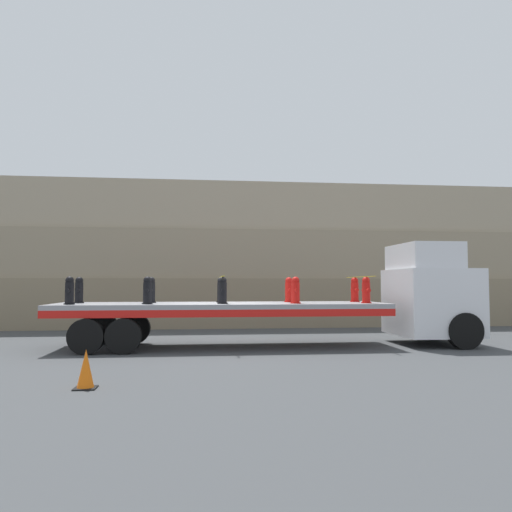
{
  "coord_description": "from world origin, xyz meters",
  "views": [
    {
      "loc": [
        -0.61,
        -14.56,
        1.82
      ],
      "look_at": [
        1.0,
        0.0,
        2.65
      ],
      "focal_mm": 35.0,
      "sensor_mm": 36.0,
      "label": 1
    }
  ],
  "objects": [
    {
      "name": "fire_hydrant_red_near_4",
      "position": [
        4.15,
        -0.54,
        1.64
      ],
      "size": [
        0.29,
        0.53,
        0.76
      ],
      "color": "red",
      "rests_on": "flatbed_trailer"
    },
    {
      "name": "fire_hydrant_black_near_1",
      "position": [
        -2.08,
        -0.54,
        1.64
      ],
      "size": [
        0.29,
        0.53,
        0.76
      ],
      "color": "black",
      "rests_on": "flatbed_trailer"
    },
    {
      "name": "rock_cliff",
      "position": [
        0.0,
        7.58,
        3.1
      ],
      "size": [
        60.0,
        3.3,
        6.19
      ],
      "color": "#84755B",
      "rests_on": "ground_plane"
    },
    {
      "name": "cargo_strap_rear",
      "position": [
        0.0,
        0.0,
        2.04
      ],
      "size": [
        0.05,
        2.65,
        0.01
      ],
      "color": "yellow",
      "rests_on": "fire_hydrant_black_near_2"
    },
    {
      "name": "cargo_strap_middle",
      "position": [
        4.15,
        0.0,
        2.04
      ],
      "size": [
        0.05,
        2.65,
        0.01
      ],
      "color": "yellow",
      "rests_on": "fire_hydrant_red_near_4"
    },
    {
      "name": "fire_hydrant_black_far_0",
      "position": [
        -4.15,
        0.54,
        1.64
      ],
      "size": [
        0.29,
        0.53,
        0.76
      ],
      "color": "black",
      "rests_on": "flatbed_trailer"
    },
    {
      "name": "traffic_cone",
      "position": [
        -2.6,
        -5.48,
        0.33
      ],
      "size": [
        0.38,
        0.38,
        0.68
      ],
      "color": "black",
      "rests_on": "ground_plane"
    },
    {
      "name": "flatbed_trailer",
      "position": [
        -0.73,
        0.0,
        1.02
      ],
      "size": [
        9.51,
        2.55,
        1.28
      ],
      "color": "gray",
      "rests_on": "ground_plane"
    },
    {
      "name": "fire_hydrant_red_far_3",
      "position": [
        2.08,
        0.54,
        1.64
      ],
      "size": [
        0.29,
        0.53,
        0.76
      ],
      "color": "red",
      "rests_on": "flatbed_trailer"
    },
    {
      "name": "fire_hydrant_black_near_0",
      "position": [
        -4.15,
        -0.54,
        1.64
      ],
      "size": [
        0.29,
        0.53,
        0.76
      ],
      "color": "black",
      "rests_on": "flatbed_trailer"
    },
    {
      "name": "fire_hydrant_black_far_1",
      "position": [
        -2.08,
        0.54,
        1.64
      ],
      "size": [
        0.29,
        0.53,
        0.76
      ],
      "color": "black",
      "rests_on": "flatbed_trailer"
    },
    {
      "name": "fire_hydrant_black_near_2",
      "position": [
        0.0,
        -0.54,
        1.64
      ],
      "size": [
        0.29,
        0.53,
        0.76
      ],
      "color": "black",
      "rests_on": "flatbed_trailer"
    },
    {
      "name": "ground_plane",
      "position": [
        0.0,
        0.0,
        0.0
      ],
      "size": [
        120.0,
        120.0,
        0.0
      ],
      "primitive_type": "plane",
      "color": "#3F4244"
    },
    {
      "name": "fire_hydrant_red_far_4",
      "position": [
        4.15,
        0.54,
        1.64
      ],
      "size": [
        0.29,
        0.53,
        0.76
      ],
      "color": "red",
      "rests_on": "flatbed_trailer"
    },
    {
      "name": "fire_hydrant_red_near_3",
      "position": [
        2.08,
        -0.54,
        1.64
      ],
      "size": [
        0.29,
        0.53,
        0.76
      ],
      "color": "red",
      "rests_on": "flatbed_trailer"
    },
    {
      "name": "truck_cab",
      "position": [
        6.44,
        0.0,
        1.53
      ],
      "size": [
        2.22,
        2.69,
        3.04
      ],
      "color": "silver",
      "rests_on": "ground_plane"
    },
    {
      "name": "fire_hydrant_black_far_2",
      "position": [
        0.0,
        0.54,
        1.64
      ],
      "size": [
        0.29,
        0.53,
        0.76
      ],
      "color": "black",
      "rests_on": "flatbed_trailer"
    }
  ]
}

